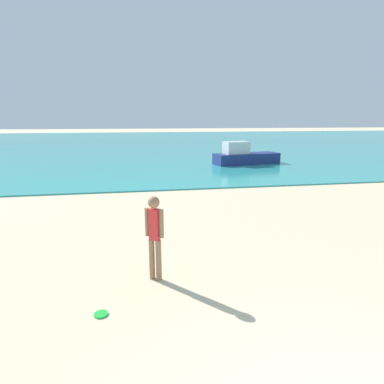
{
  "coord_description": "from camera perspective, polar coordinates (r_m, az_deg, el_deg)",
  "views": [
    {
      "loc": [
        -2.07,
        -1.47,
        3.05
      ],
      "look_at": [
        -0.53,
        7.1,
        1.05
      ],
      "focal_mm": 29.97,
      "sensor_mm": 36.0,
      "label": 1
    }
  ],
  "objects": [
    {
      "name": "water",
      "position": [
        43.61,
        -7.54,
        8.87
      ],
      "size": [
        160.0,
        60.0,
        0.06
      ],
      "primitive_type": "cube",
      "color": "teal",
      "rests_on": "ground"
    },
    {
      "name": "frisbee",
      "position": [
        5.63,
        -15.91,
        -20.19
      ],
      "size": [
        0.22,
        0.22,
        0.03
      ],
      "primitive_type": "cylinder",
      "color": "green",
      "rests_on": "ground"
    },
    {
      "name": "boat_near",
      "position": [
        21.93,
        9.27,
        6.32
      ],
      "size": [
        4.6,
        2.13,
        1.5
      ],
      "rotation": [
        0.0,
        0.0,
        0.17
      ],
      "color": "navy",
      "rests_on": "water"
    },
    {
      "name": "person_standing",
      "position": [
        6.11,
        -6.68,
        -7.32
      ],
      "size": [
        0.34,
        0.23,
        1.65
      ],
      "rotation": [
        0.0,
        0.0,
        2.61
      ],
      "color": "#936B4C",
      "rests_on": "ground"
    }
  ]
}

